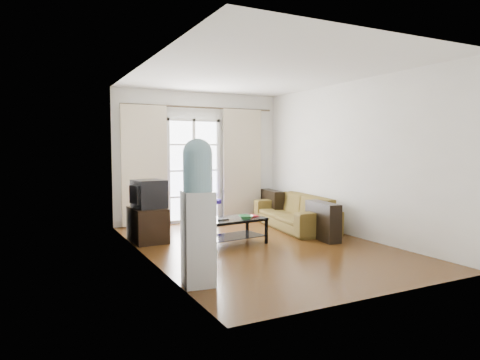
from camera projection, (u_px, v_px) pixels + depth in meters
name	position (u px, v px, depth m)	size (l,w,h in m)	color
floor	(260.00, 245.00, 6.77)	(5.20, 5.20, 0.00)	#533213
ceiling	(261.00, 73.00, 6.57)	(5.20, 5.20, 0.00)	white
wall_back	(199.00, 157.00, 8.99)	(3.60, 0.02, 2.70)	white
wall_front	(387.00, 166.00, 4.36)	(3.60, 0.02, 2.70)	white
wall_left	(147.00, 162.00, 5.86)	(0.02, 5.20, 2.70)	white
wall_right	(350.00, 159.00, 7.49)	(0.02, 5.20, 2.70)	white
french_door	(194.00, 171.00, 8.89)	(1.16, 0.06, 2.15)	white
curtain_rod	(201.00, 107.00, 8.82)	(0.04, 0.04, 3.30)	#4C3F2D
curtain_left	(144.00, 166.00, 8.35)	(0.90, 0.07, 2.35)	beige
curtain_right	(242.00, 164.00, 9.32)	(0.90, 0.07, 2.35)	beige
radiator	(236.00, 204.00, 9.33)	(0.64, 0.12, 0.64)	gray
sofa	(294.00, 211.00, 8.26)	(1.15, 2.28, 0.64)	brown
coffee_table	(232.00, 228.00, 6.83)	(1.11, 0.72, 0.42)	silver
bowl	(246.00, 217.00, 6.74)	(0.31, 0.31, 0.06)	#318837
book	(247.00, 216.00, 6.95)	(0.18, 0.24, 0.02)	#A7142C
remote	(223.00, 220.00, 6.63)	(0.17, 0.05, 0.02)	black
tv_stand	(148.00, 224.00, 7.05)	(0.51, 0.77, 0.56)	black
crt_tv	(148.00, 194.00, 6.98)	(0.56, 0.56, 0.46)	black
task_chair	(209.00, 210.00, 8.67)	(0.75, 0.75, 0.94)	black
water_cooler	(198.00, 209.00, 4.73)	(0.38, 0.38, 1.64)	silver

